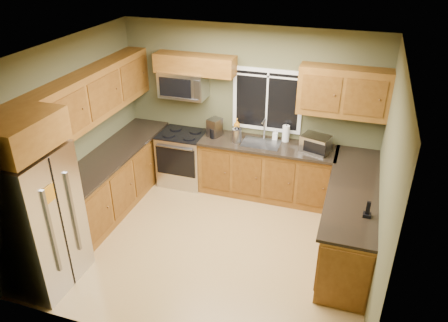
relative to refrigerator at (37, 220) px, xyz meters
The scene contains 28 objects.
floor 2.35m from the refrigerator, 36.78° to the left, with size 4.20×4.20×0.00m, color #A47F48.
ceiling 2.82m from the refrigerator, 36.78° to the left, with size 4.20×4.20×0.00m, color white.
back_wall 3.58m from the refrigerator, 60.71° to the left, with size 4.20×4.20×0.00m, color #4E4E30.
front_wall 1.86m from the refrigerator, 16.04° to the right, with size 4.20×4.20×0.00m, color #4E4E30.
left_wall 1.42m from the refrigerator, 105.52° to the left, with size 3.60×3.60×0.00m, color #4E4E30.
right_wall 4.08m from the refrigerator, 18.71° to the left, with size 3.60×3.60×0.00m, color #4E4E30.
window 3.75m from the refrigerator, 56.52° to the left, with size 1.12×0.03×1.02m.
base_cabinets_left 1.83m from the refrigerator, 91.97° to the left, with size 0.60×2.65×0.90m, color brown.
countertop_left 1.78m from the refrigerator, 91.16° to the left, with size 0.65×2.65×0.04m, color black.
base_cabinets_back 3.56m from the refrigerator, 52.43° to the left, with size 2.17×0.60×0.90m, color brown.
countertop_back 3.51m from the refrigerator, 52.18° to the left, with size 2.17×0.65×0.04m, color black.
base_cabinets_peninsula 4.02m from the refrigerator, 27.50° to the left, with size 0.60×2.52×0.90m.
countertop_peninsula 3.97m from the refrigerator, 27.77° to the left, with size 0.65×2.50×0.04m, color black.
upper_cabinets_left 2.03m from the refrigerator, 96.30° to the left, with size 0.33×2.65×0.72m, color brown.
upper_cabinets_back_left 3.28m from the refrigerator, 73.15° to the left, with size 1.30×0.33×0.30m, color brown.
upper_cabinets_back_right 4.44m from the refrigerator, 42.62° to the left, with size 1.30×0.33×0.72m, color brown.
upper_cabinet_over_fridge 1.13m from the refrigerator, behind, with size 0.72×0.90×0.38m, color brown.
refrigerator is the anchor object (origin of this frame).
range 2.89m from the refrigerator, 76.03° to the left, with size 0.76×0.69×0.94m.
microwave 3.10m from the refrigerator, 76.66° to the left, with size 0.76×0.41×0.42m.
sink 3.46m from the refrigerator, 53.87° to the left, with size 0.60×0.42×0.36m.
toaster_oven 4.00m from the refrigerator, 43.65° to the left, with size 0.48×0.42×0.26m.
coffee_maker 3.08m from the refrigerator, 65.99° to the left, with size 0.24×0.28×0.30m.
kettle 3.18m from the refrigerator, 58.61° to the left, with size 0.17×0.17×0.27m.
paper_towel_roll 3.82m from the refrigerator, 51.28° to the left, with size 0.14×0.14×0.29m.
soap_bottle_a 3.34m from the refrigerator, 61.58° to the left, with size 0.11×0.12×0.30m, color orange.
soap_bottle_b 3.72m from the refrigerator, 53.34° to the left, with size 0.08×0.08×0.18m, color white.
cordless_phone 3.90m from the refrigerator, 18.27° to the left, with size 0.10×0.10×0.21m.
Camera 1 is at (1.67, -4.63, 3.94)m, focal length 35.00 mm.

